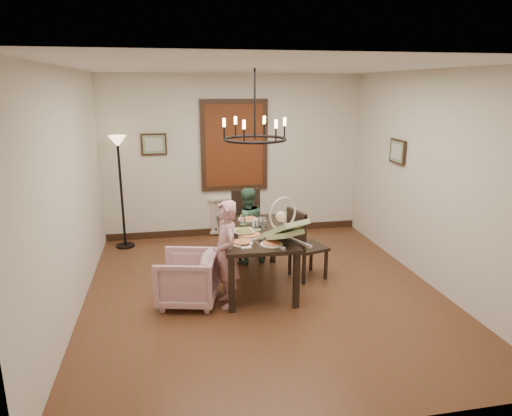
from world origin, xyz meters
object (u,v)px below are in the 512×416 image
object	(u,v)px
armchair	(187,279)
seated_man	(246,232)
dining_table	(255,238)
baby_bouncer	(284,228)
floor_lamp	(122,194)
chair_right	(308,243)
drinking_glass	(264,224)
chair_far	(249,224)
elderly_woman	(226,263)

from	to	relation	value
armchair	seated_man	world-z (taller)	seated_man
dining_table	baby_bouncer	distance (m)	0.64
seated_man	floor_lamp	distance (m)	2.19
baby_bouncer	floor_lamp	bearing A→B (deg)	106.31
chair_right	armchair	world-z (taller)	chair_right
dining_table	baby_bouncer	bearing A→B (deg)	-61.18
chair_right	floor_lamp	world-z (taller)	floor_lamp
dining_table	drinking_glass	size ratio (longest dim) A/B	11.06
armchair	drinking_glass	world-z (taller)	drinking_glass
seated_man	baby_bouncer	bearing A→B (deg)	90.18
armchair	seated_man	distance (m)	1.51
armchair	baby_bouncer	size ratio (longest dim) A/B	1.18
chair_far	floor_lamp	xyz separation A→B (m)	(-1.95, 0.82, 0.38)
chair_right	drinking_glass	xyz separation A→B (m)	(-0.63, -0.03, 0.32)
dining_table	elderly_woman	size ratio (longest dim) A/B	1.50
armchair	elderly_woman	size ratio (longest dim) A/B	0.65
dining_table	floor_lamp	bearing A→B (deg)	136.63
chair_far	elderly_woman	world-z (taller)	elderly_woman
chair_far	seated_man	bearing A→B (deg)	-111.87
seated_man	baby_bouncer	xyz separation A→B (m)	(0.23, -1.31, 0.46)
chair_right	baby_bouncer	size ratio (longest dim) A/B	1.68
elderly_woman	baby_bouncer	xyz separation A→B (m)	(0.71, 0.00, 0.40)
armchair	baby_bouncer	world-z (taller)	baby_bouncer
dining_table	baby_bouncer	world-z (taller)	baby_bouncer
armchair	floor_lamp	bearing A→B (deg)	-144.05
chair_right	elderly_woman	world-z (taller)	elderly_woman
elderly_woman	dining_table	bearing A→B (deg)	130.04
seated_man	drinking_glass	size ratio (longest dim) A/B	6.52
dining_table	drinking_glass	xyz separation A→B (m)	(0.14, 0.07, 0.16)
seated_man	drinking_glass	xyz separation A→B (m)	(0.11, -0.73, 0.34)
elderly_woman	drinking_glass	bearing A→B (deg)	125.93
floor_lamp	armchair	bearing A→B (deg)	-67.72
chair_right	drinking_glass	bearing A→B (deg)	75.74
armchair	drinking_glass	bearing A→B (deg)	126.56
chair_far	drinking_glass	world-z (taller)	chair_far
dining_table	chair_far	bearing A→B (deg)	86.24
chair_far	elderly_woman	size ratio (longest dim) A/B	0.96
dining_table	baby_bouncer	xyz separation A→B (m)	(0.26, -0.51, 0.28)
chair_right	seated_man	xyz separation A→B (m)	(-0.74, 0.70, -0.02)
chair_far	armchair	xyz separation A→B (m)	(-1.02, -1.43, -0.20)
armchair	drinking_glass	size ratio (longest dim) A/B	4.78
chair_far	baby_bouncer	xyz separation A→B (m)	(0.15, -1.56, 0.42)
chair_right	baby_bouncer	bearing A→B (deg)	123.24
dining_table	elderly_woman	distance (m)	0.70
floor_lamp	dining_table	bearing A→B (deg)	-45.61
baby_bouncer	armchair	bearing A→B (deg)	148.48
seated_man	floor_lamp	size ratio (longest dim) A/B	0.53
armchair	baby_bouncer	distance (m)	1.33
chair_right	drinking_glass	world-z (taller)	chair_right
chair_right	armchair	distance (m)	1.75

